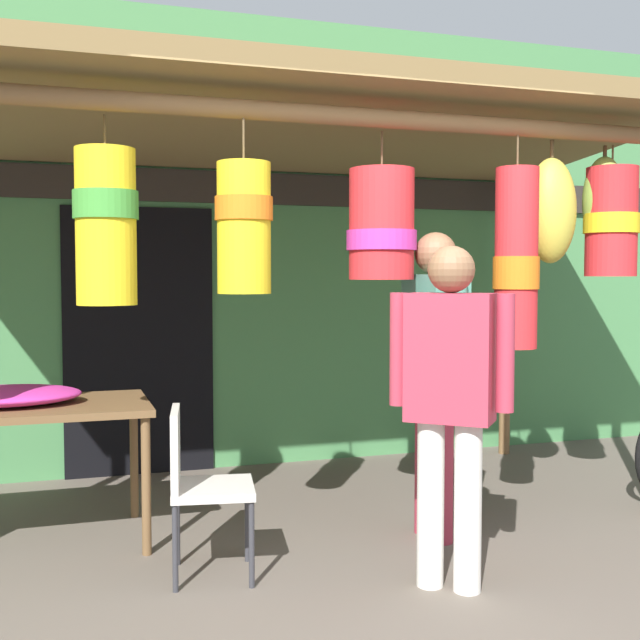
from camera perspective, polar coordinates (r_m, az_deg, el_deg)
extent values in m
plane|color=#60564C|center=(4.44, 3.97, -16.46)|extent=(30.00, 30.00, 0.00)
cube|color=#47844C|center=(6.42, -3.91, 5.44)|extent=(9.40, 0.25, 3.49)
cube|color=#2D2823|center=(6.31, -3.60, 9.29)|extent=(8.46, 0.04, 0.24)
cube|color=black|center=(6.13, -12.73, -1.50)|extent=(1.10, 0.03, 2.00)
cylinder|color=brown|center=(6.83, 13.08, 0.38)|extent=(0.09, 0.09, 2.34)
cylinder|color=brown|center=(4.32, -0.07, 14.42)|extent=(4.65, 0.10, 0.10)
cylinder|color=brown|center=(6.06, -5.52, 12.60)|extent=(4.65, 0.10, 0.10)
cube|color=olive|center=(5.19, -3.27, 13.86)|extent=(4.95, 2.31, 0.31)
cylinder|color=brown|center=(4.18, -15.08, 12.84)|extent=(0.01, 0.01, 0.17)
cylinder|color=yellow|center=(4.13, -14.99, 6.41)|extent=(0.30, 0.30, 0.77)
cylinder|color=green|center=(4.13, -15.01, 7.92)|extent=(0.32, 0.32, 0.14)
cylinder|color=brown|center=(4.15, -5.46, 12.63)|extent=(0.01, 0.01, 0.22)
cylinder|color=yellow|center=(4.10, -5.43, 6.53)|extent=(0.27, 0.27, 0.66)
cylinder|color=orange|center=(4.11, -5.44, 7.90)|extent=(0.29, 0.29, 0.12)
cylinder|color=brown|center=(4.51, 4.43, 11.97)|extent=(0.01, 0.01, 0.21)
cylinder|color=red|center=(4.46, 4.40, 6.80)|extent=(0.36, 0.36, 0.61)
cylinder|color=#D13399|center=(4.46, 4.40, 5.68)|extent=(0.39, 0.39, 0.11)
cylinder|color=brown|center=(4.75, 13.90, 11.58)|extent=(0.01, 0.01, 0.18)
cylinder|color=red|center=(4.70, 13.80, 4.28)|extent=(0.24, 0.24, 1.03)
cylinder|color=orange|center=(4.70, 13.78, 3.28)|extent=(0.26, 0.26, 0.18)
cylinder|color=brown|center=(5.27, 20.11, 10.90)|extent=(0.01, 0.01, 0.13)
cylinder|color=red|center=(5.23, 20.03, 6.57)|extent=(0.31, 0.31, 0.66)
cylinder|color=yellow|center=(5.23, 20.03, 6.47)|extent=(0.33, 0.33, 0.12)
cylinder|color=#4C3D23|center=(5.29, 19.63, 11.27)|extent=(0.02, 0.02, 0.06)
ellipsoid|color=#89A842|center=(5.25, 19.56, 7.96)|extent=(0.27, 0.23, 0.55)
cylinder|color=#4C3D23|center=(4.98, 16.18, 11.61)|extent=(0.02, 0.02, 0.10)
ellipsoid|color=gold|center=(4.94, 16.12, 7.48)|extent=(0.31, 0.26, 0.62)
cube|color=brown|center=(4.70, -20.75, -5.92)|extent=(1.40, 0.81, 0.04)
cylinder|color=brown|center=(4.45, -12.27, -11.47)|extent=(0.05, 0.05, 0.75)
cylinder|color=brown|center=(5.14, -13.10, -9.50)|extent=(0.05, 0.05, 0.75)
ellipsoid|color=#D13399|center=(4.72, -21.35, -5.03)|extent=(0.78, 0.55, 0.10)
ellipsoid|color=yellow|center=(4.65, -19.94, -5.05)|extent=(0.35, 0.27, 0.07)
cube|color=beige|center=(4.08, -7.64, -11.81)|extent=(0.46, 0.46, 0.04)
cube|color=beige|center=(4.04, -10.25, -9.08)|extent=(0.10, 0.40, 0.40)
cylinder|color=#333338|center=(3.98, -4.89, -15.50)|extent=(0.03, 0.03, 0.44)
cylinder|color=#333338|center=(4.32, -5.20, -13.97)|extent=(0.03, 0.03, 0.44)
cylinder|color=#333338|center=(3.97, -10.27, -15.56)|extent=(0.03, 0.03, 0.44)
cylinder|color=#333338|center=(4.32, -10.12, -14.03)|extent=(0.03, 0.03, 0.44)
cylinder|color=silver|center=(3.93, 10.48, -12.98)|extent=(0.13, 0.13, 0.81)
cylinder|color=silver|center=(3.97, 7.88, -12.79)|extent=(0.13, 0.13, 0.81)
cube|color=#B23347|center=(3.82, 9.27, -2.64)|extent=(0.45, 0.43, 0.61)
cylinder|color=#B23347|center=(3.76, 13.06, -2.31)|extent=(0.08, 0.08, 0.54)
cylinder|color=#B23347|center=(3.88, 5.60, -2.07)|extent=(0.08, 0.08, 0.54)
sphere|color=#896042|center=(3.80, 9.32, 3.58)|extent=(0.22, 0.22, 0.22)
cylinder|color=#B23347|center=(4.74, 7.56, -9.82)|extent=(0.13, 0.13, 0.86)
cylinder|color=#B23347|center=(4.59, 8.67, -10.27)|extent=(0.13, 0.13, 0.86)
cube|color=#4C8E7A|center=(4.55, 8.18, -0.81)|extent=(0.24, 0.41, 0.64)
cylinder|color=#4C8E7A|center=(4.77, 6.67, -0.23)|extent=(0.08, 0.08, 0.58)
cylinder|color=#4C8E7A|center=(4.33, 9.85, -0.61)|extent=(0.08, 0.08, 0.58)
sphere|color=#896042|center=(4.54, 8.22, 4.72)|extent=(0.24, 0.24, 0.24)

